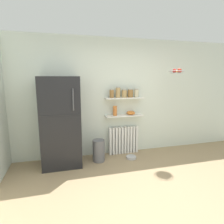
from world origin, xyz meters
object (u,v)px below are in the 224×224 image
object	(u,v)px
trash_bin	(99,151)
hanging_fruit_basket	(177,71)
storage_jar_2	(124,93)
storage_jar_3	(130,93)
refrigerator	(61,122)
storage_jar_4	(136,93)
storage_jar_1	(118,92)
radiator	(123,140)
pet_food_bowl	(131,157)
shelf_bowl	(131,113)
vase	(115,111)
storage_jar_0	(112,94)

from	to	relation	value
trash_bin	hanging_fruit_basket	size ratio (longest dim) A/B	1.36
storage_jar_2	storage_jar_3	bearing A→B (deg)	0.00
refrigerator	storage_jar_4	size ratio (longest dim) A/B	9.34
storage_jar_1	trash_bin	world-z (taller)	storage_jar_1
refrigerator	radiator	world-z (taller)	refrigerator
refrigerator	pet_food_bowl	world-z (taller)	refrigerator
storage_jar_1	shelf_bowl	size ratio (longest dim) A/B	1.20
refrigerator	vase	xyz separation A→B (m)	(1.17, 0.21, 0.14)
refrigerator	storage_jar_1	size ratio (longest dim) A/B	7.57
storage_jar_3	storage_jar_2	bearing A→B (deg)	180.00
shelf_bowl	pet_food_bowl	size ratio (longest dim) A/B	0.89
radiator	pet_food_bowl	size ratio (longest dim) A/B	3.14
storage_jar_2	trash_bin	distance (m)	1.36
vase	refrigerator	bearing A→B (deg)	-170.01
storage_jar_2	shelf_bowl	size ratio (longest dim) A/B	0.93
storage_jar_0	storage_jar_3	bearing A→B (deg)	0.00
storage_jar_2	vase	distance (m)	0.44
storage_jar_1	trash_bin	xyz separation A→B (m)	(-0.50, -0.25, -1.20)
radiator	vase	distance (m)	0.74
radiator	storage_jar_4	world-z (taller)	storage_jar_4
storage_jar_1	pet_food_bowl	size ratio (longest dim) A/B	1.06
storage_jar_1	pet_food_bowl	xyz separation A→B (m)	(0.21, -0.32, -1.40)
radiator	vase	size ratio (longest dim) A/B	3.17
storage_jar_4	vase	distance (m)	0.63
vase	hanging_fruit_basket	world-z (taller)	hanging_fruit_basket
pet_food_bowl	hanging_fruit_basket	distance (m)	2.07
storage_jar_1	shelf_bowl	xyz separation A→B (m)	(0.31, -0.00, -0.47)
storage_jar_3	hanging_fruit_basket	bearing A→B (deg)	-28.27
pet_food_bowl	hanging_fruit_basket	world-z (taller)	hanging_fruit_basket
storage_jar_4	trash_bin	bearing A→B (deg)	-164.76
storage_jar_3	storage_jar_4	size ratio (longest dim) A/B	1.00
storage_jar_4	trash_bin	distance (m)	1.52
radiator	hanging_fruit_basket	xyz separation A→B (m)	(0.99, -0.49, 1.56)
radiator	storage_jar_4	xyz separation A→B (m)	(0.29, -0.03, 1.09)
storage_jar_0	hanging_fruit_basket	world-z (taller)	hanging_fruit_basket
storage_jar_0	storage_jar_4	distance (m)	0.58
trash_bin	storage_jar_4	bearing A→B (deg)	15.24
storage_jar_3	vase	distance (m)	0.53
vase	shelf_bowl	xyz separation A→B (m)	(0.38, 0.00, -0.07)
storage_jar_0	storage_jar_4	world-z (taller)	storage_jar_4
radiator	storage_jar_1	world-z (taller)	storage_jar_1
refrigerator	storage_jar_4	bearing A→B (deg)	7.02
storage_jar_1	storage_jar_4	xyz separation A→B (m)	(0.43, -0.00, -0.02)
storage_jar_1	hanging_fruit_basket	distance (m)	1.31
storage_jar_0	shelf_bowl	world-z (taller)	storage_jar_0
radiator	storage_jar_1	distance (m)	1.12
pet_food_bowl	storage_jar_1	bearing A→B (deg)	123.84
storage_jar_3	vase	size ratio (longest dim) A/B	0.87
pet_food_bowl	storage_jar_2	bearing A→B (deg)	102.14
storage_jar_4	pet_food_bowl	bearing A→B (deg)	-124.82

